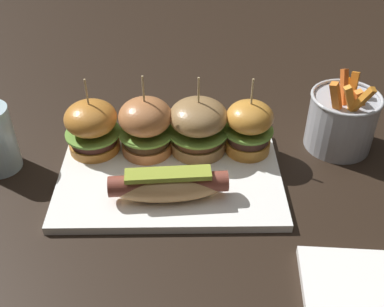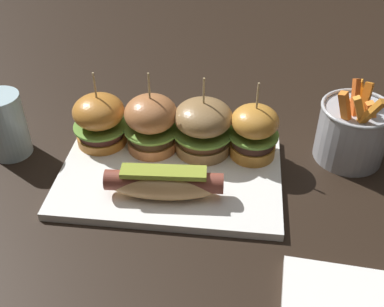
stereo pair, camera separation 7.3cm
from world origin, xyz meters
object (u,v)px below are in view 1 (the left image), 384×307
at_px(hot_dog, 168,185).
at_px(fries_bucket, 342,120).
at_px(platter_main, 170,177).
at_px(slider_far_right, 249,127).
at_px(slider_center_left, 146,126).
at_px(slider_center_right, 198,126).
at_px(slider_far_left, 92,127).

bearing_deg(hot_dog, fries_bucket, 26.64).
xyz_separation_m(platter_main, fries_bucket, (0.29, 0.09, 0.05)).
bearing_deg(platter_main, slider_far_right, 24.95).
bearing_deg(slider_far_right, slider_center_left, 179.42).
xyz_separation_m(hot_dog, slider_center_right, (0.05, 0.12, 0.02)).
height_order(slider_far_left, slider_far_right, slider_far_right).
relative_size(slider_center_right, fries_bucket, 0.93).
bearing_deg(slider_far_right, hot_dog, -138.22).
bearing_deg(slider_far_left, fries_bucket, 3.23).
distance_m(slider_far_left, slider_center_left, 0.09).
height_order(hot_dog, fries_bucket, fries_bucket).
height_order(slider_center_left, fries_bucket, slider_center_left).
distance_m(slider_far_left, slider_center_right, 0.18).
bearing_deg(slider_far_left, hot_dog, -43.79).
bearing_deg(platter_main, fries_bucket, 17.26).
distance_m(platter_main, slider_far_right, 0.15).
bearing_deg(slider_far_left, slider_center_right, -0.83).
relative_size(platter_main, fries_bucket, 2.40).
relative_size(slider_far_right, fries_bucket, 0.92).
xyz_separation_m(platter_main, hot_dog, (-0.00, -0.06, 0.03)).
distance_m(slider_center_left, fries_bucket, 0.34).
bearing_deg(fries_bucket, slider_center_left, -175.06).
xyz_separation_m(slider_far_left, slider_center_right, (0.18, -0.00, 0.00)).
height_order(hot_dog, slider_far_right, slider_far_right).
bearing_deg(slider_center_right, hot_dog, -111.28).
bearing_deg(slider_center_left, hot_dog, -71.79).
distance_m(slider_center_right, slider_far_right, 0.08).
height_order(slider_far_left, fries_bucket, same).
relative_size(slider_far_left, fries_bucket, 0.91).
bearing_deg(platter_main, slider_center_right, 54.21).
relative_size(hot_dog, slider_far_left, 1.32).
height_order(slider_center_right, slider_far_right, slider_center_right).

